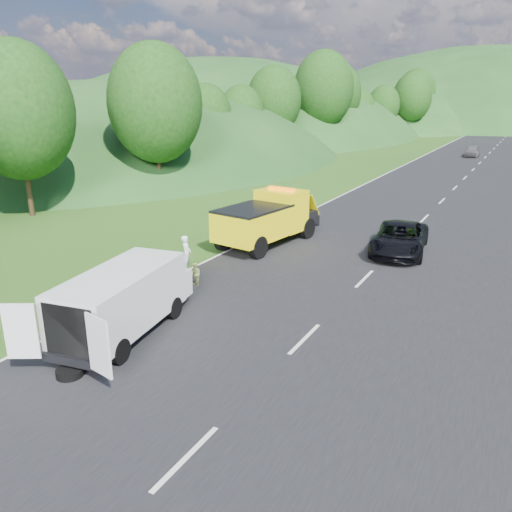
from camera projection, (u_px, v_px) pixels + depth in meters
The scene contains 12 objects.
ground at pixel (251, 299), 18.25m from camera, with size 320.00×320.00×0.00m, color #38661E.
road_surface at pixel (473, 170), 50.15m from camera, with size 14.00×200.00×0.02m, color black.
tree_line_left at pixel (336, 144), 76.97m from camera, with size 14.00×140.00×14.00m, color #295519, non-canonical shape.
tow_truck at pixel (268, 218), 24.63m from camera, with size 3.12×6.52×2.69m.
white_van at pixel (124, 298), 15.22m from camera, with size 3.50×6.23×2.09m.
woman at pixel (187, 272), 20.97m from camera, with size 0.58×0.42×1.59m, color white.
child at pixel (196, 286), 19.44m from camera, with size 0.45×0.35×0.93m, color #C5CE6E.
worker at pixel (93, 368), 13.59m from camera, with size 1.04×0.60×1.61m, color black.
suitcase at pixel (183, 264), 21.16m from camera, with size 0.33×0.18×0.53m, color #4F4F3B.
spare_tire at pixel (70, 376), 13.20m from camera, with size 0.72×0.72×0.20m, color black.
passing_suv at pixel (399, 253), 23.57m from camera, with size 2.31×5.01×1.39m, color black.
dist_car_a at pixel (472, 157), 60.92m from camera, with size 1.58×3.93×1.34m, color #4A494E.
Camera 1 is at (8.35, -14.69, 7.07)m, focal length 35.00 mm.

